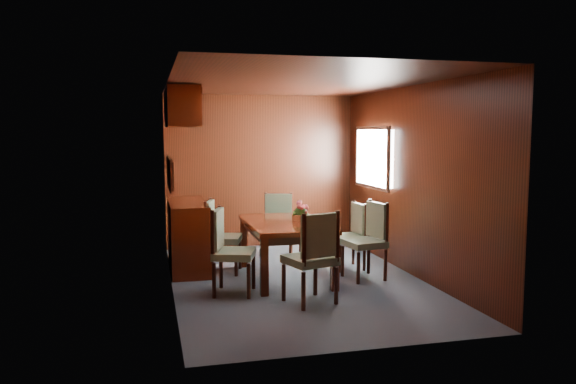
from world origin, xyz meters
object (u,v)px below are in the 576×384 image
object	(u,v)px
chair_right_near	(369,236)
flower_centerpiece	(301,211)
sideboard	(188,235)
chair_head	(314,253)
dining_table	(286,230)
chair_left_near	(227,246)

from	to	relation	value
chair_right_near	flower_centerpiece	size ratio (longest dim) A/B	3.87
chair_right_near	flower_centerpiece	xyz separation A→B (m)	(-0.79, 0.33, 0.29)
sideboard	chair_head	size ratio (longest dim) A/B	1.40
chair_head	chair_right_near	bearing A→B (deg)	24.47
chair_right_near	dining_table	bearing A→B (deg)	66.79
sideboard	chair_right_near	world-z (taller)	chair_right_near
sideboard	chair_left_near	size ratio (longest dim) A/B	1.44
dining_table	sideboard	bearing A→B (deg)	145.12
chair_left_near	chair_right_near	xyz separation A→B (m)	(1.80, 0.24, -0.00)
chair_left_near	sideboard	bearing A→B (deg)	-146.67
sideboard	chair_left_near	world-z (taller)	chair_left_near
dining_table	chair_left_near	size ratio (longest dim) A/B	1.56
chair_right_near	flower_centerpiece	bearing A→B (deg)	58.38
sideboard	chair_right_near	distance (m)	2.41
chair_right_near	chair_head	bearing A→B (deg)	123.06
dining_table	chair_right_near	distance (m)	1.04
chair_left_near	chair_right_near	world-z (taller)	chair_left_near
chair_head	dining_table	bearing A→B (deg)	74.11
chair_right_near	chair_left_near	bearing A→B (deg)	88.77
chair_right_near	flower_centerpiece	world-z (taller)	chair_right_near
chair_left_near	flower_centerpiece	world-z (taller)	chair_left_near
dining_table	flower_centerpiece	bearing A→B (deg)	18.39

